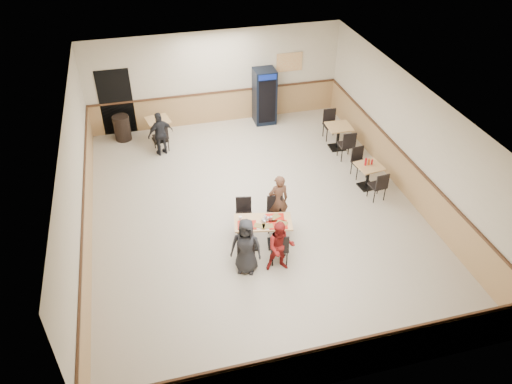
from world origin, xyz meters
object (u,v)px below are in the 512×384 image
object	(u,v)px
back_table	(159,126)
trash_bin	(122,128)
pepsi_cooler	(265,96)
main_table	(263,229)
diner_woman_left	(246,246)
diner_woman_right	(281,247)
side_table_near	(368,173)
lone_diner	(161,134)
diner_man_opposite	(278,200)
side_table_far	(338,133)

from	to	relation	value
back_table	trash_bin	xyz separation A→B (m)	(-1.09, 0.35, -0.09)
pepsi_cooler	main_table	bearing A→B (deg)	-104.92
diner_woman_left	diner_woman_right	distance (m)	0.74
diner_woman_right	side_table_near	xyz separation A→B (m)	(3.14, 2.37, -0.18)
side_table_near	back_table	bearing A→B (deg)	142.69
lone_diner	back_table	bearing A→B (deg)	-109.66
trash_bin	back_table	bearing A→B (deg)	-17.85
diner_man_opposite	side_table_near	bearing A→B (deg)	-165.30
main_table	side_table_near	distance (m)	3.65
trash_bin	diner_woman_right	bearing A→B (deg)	-65.19
diner_woman_right	side_table_far	world-z (taller)	diner_woman_right
side_table_near	diner_woman_right	bearing A→B (deg)	-142.94
main_table	side_table_near	size ratio (longest dim) A/B	1.98
lone_diner	side_table_near	bearing A→B (deg)	129.27
back_table	pepsi_cooler	distance (m)	3.49
side_table_far	pepsi_cooler	bearing A→B (deg)	127.39
main_table	side_table_far	world-z (taller)	side_table_far
lone_diner	trash_bin	world-z (taller)	lone_diner
side_table_near	trash_bin	distance (m)	7.52
back_table	pepsi_cooler	size ratio (longest dim) A/B	0.44
lone_diner	back_table	xyz separation A→B (m)	(0.00, 0.82, -0.19)
main_table	diner_man_opposite	xyz separation A→B (m)	(0.56, 0.68, 0.23)
main_table	diner_woman_right	distance (m)	0.86
back_table	main_table	bearing A→B (deg)	-71.57
diner_woman_left	side_table_far	world-z (taller)	diner_woman_left
side_table_near	trash_bin	bearing A→B (deg)	145.59
diner_woman_right	back_table	bearing A→B (deg)	116.36
main_table	diner_woman_left	bearing A→B (deg)	-117.90
diner_woman_right	diner_man_opposite	size ratio (longest dim) A/B	0.91
diner_man_opposite	lone_diner	distance (m)	4.61
side_table_near	back_table	world-z (taller)	back_table
diner_woman_left	lone_diner	distance (m)	5.46
side_table_far	back_table	distance (m)	5.43
side_table_far	back_table	size ratio (longest dim) A/B	0.95
pepsi_cooler	diner_woman_right	bearing A→B (deg)	-101.76
diner_man_opposite	diner_woman_left	bearing A→B (deg)	47.91
diner_woman_right	diner_man_opposite	world-z (taller)	diner_man_opposite
side_table_far	pepsi_cooler	world-z (taller)	pepsi_cooler
side_table_far	trash_bin	distance (m)	6.57
diner_woman_left	side_table_near	distance (m)	4.47
side_table_near	pepsi_cooler	bearing A→B (deg)	111.32
diner_man_opposite	lone_diner	xyz separation A→B (m)	(-2.37, 3.95, -0.02)
main_table	back_table	bearing A→B (deg)	119.84
diner_man_opposite	trash_bin	world-z (taller)	diner_man_opposite
side_table_far	main_table	bearing A→B (deg)	-132.16
diner_woman_left	trash_bin	world-z (taller)	diner_woman_left
lone_diner	side_table_far	xyz separation A→B (m)	(5.12, -0.98, -0.17)
diner_woman_right	side_table_near	size ratio (longest dim) A/B	1.78
diner_woman_right	trash_bin	world-z (taller)	diner_woman_right
main_table	diner_woman_left	distance (m)	0.91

